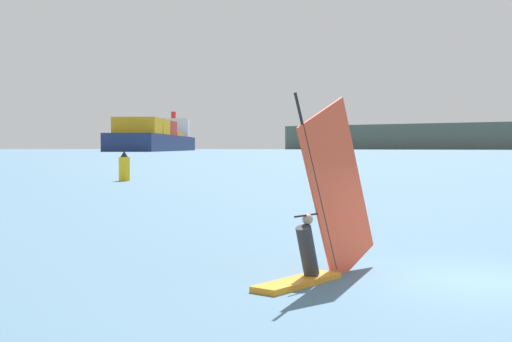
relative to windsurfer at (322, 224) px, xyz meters
name	(u,v)px	position (x,y,z in m)	size (l,w,h in m)	color
ground_plane	(478,280)	(3.11, 0.80, -1.14)	(4000.00, 4000.00, 0.00)	#476B84
windsurfer	(322,224)	(0.00, 0.00, 0.00)	(1.76, 4.08, 4.07)	orange
cargo_ship	(156,138)	(-226.53, 452.27, 8.08)	(85.59, 206.12, 33.09)	navy
channel_buoy	(124,167)	(-24.71, 36.57, -0.04)	(0.91, 0.91, 2.44)	yellow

